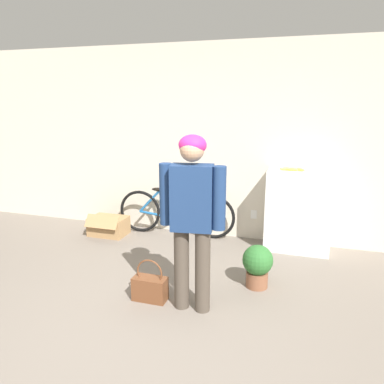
{
  "coord_description": "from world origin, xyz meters",
  "views": [
    {
      "loc": [
        1.21,
        -2.07,
        1.85
      ],
      "look_at": [
        0.28,
        0.88,
        1.1
      ],
      "focal_mm": 35.0,
      "sensor_mm": 36.0,
      "label": 1
    }
  ],
  "objects_px": {
    "person": "(192,210)",
    "handbag": "(150,287)",
    "bicycle": "(175,212)",
    "banana": "(292,169)",
    "potted_plant": "(258,264)",
    "cardboard_box": "(109,226)"
  },
  "relations": [
    {
      "from": "banana",
      "to": "cardboard_box",
      "type": "bearing_deg",
      "value": -175.03
    },
    {
      "from": "handbag",
      "to": "cardboard_box",
      "type": "height_order",
      "value": "handbag"
    },
    {
      "from": "potted_plant",
      "to": "person",
      "type": "bearing_deg",
      "value": -130.88
    },
    {
      "from": "potted_plant",
      "to": "banana",
      "type": "bearing_deg",
      "value": 78.25
    },
    {
      "from": "banana",
      "to": "handbag",
      "type": "xyz_separation_m",
      "value": [
        -1.17,
        -1.69,
        -0.91
      ]
    },
    {
      "from": "bicycle",
      "to": "banana",
      "type": "distance_m",
      "value": 1.7
    },
    {
      "from": "bicycle",
      "to": "potted_plant",
      "type": "height_order",
      "value": "bicycle"
    },
    {
      "from": "banana",
      "to": "cardboard_box",
      "type": "distance_m",
      "value": 2.63
    },
    {
      "from": "person",
      "to": "potted_plant",
      "type": "bearing_deg",
      "value": 40.51
    },
    {
      "from": "bicycle",
      "to": "cardboard_box",
      "type": "bearing_deg",
      "value": -165.52
    },
    {
      "from": "bicycle",
      "to": "cardboard_box",
      "type": "relative_size",
      "value": 3.31
    },
    {
      "from": "handbag",
      "to": "cardboard_box",
      "type": "bearing_deg",
      "value": 131.02
    },
    {
      "from": "potted_plant",
      "to": "cardboard_box",
      "type": "bearing_deg",
      "value": 157.75
    },
    {
      "from": "person",
      "to": "handbag",
      "type": "distance_m",
      "value": 0.92
    },
    {
      "from": "banana",
      "to": "handbag",
      "type": "height_order",
      "value": "banana"
    },
    {
      "from": "cardboard_box",
      "to": "potted_plant",
      "type": "height_order",
      "value": "potted_plant"
    },
    {
      "from": "person",
      "to": "bicycle",
      "type": "distance_m",
      "value": 2.04
    },
    {
      "from": "bicycle",
      "to": "handbag",
      "type": "distance_m",
      "value": 1.81
    },
    {
      "from": "bicycle",
      "to": "handbag",
      "type": "height_order",
      "value": "bicycle"
    },
    {
      "from": "person",
      "to": "banana",
      "type": "bearing_deg",
      "value": 57.91
    },
    {
      "from": "person",
      "to": "potted_plant",
      "type": "height_order",
      "value": "person"
    },
    {
      "from": "person",
      "to": "cardboard_box",
      "type": "distance_m",
      "value": 2.41
    }
  ]
}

